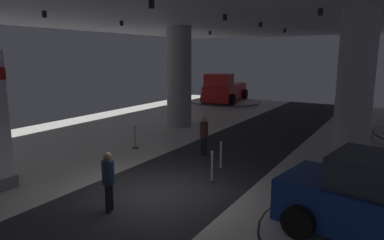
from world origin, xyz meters
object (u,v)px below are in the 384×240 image
(column_right, at_px, (354,93))
(pickup_truck_deep_left, at_px, (224,90))
(visitor_walking_near, at_px, (108,178))
(visitor_walking_far, at_px, (204,134))
(display_platform_deep_left, at_px, (225,102))
(column_left, at_px, (179,77))

(column_right, xyz_separation_m, pickup_truck_deep_left, (-10.87, 12.49, -1.58))
(column_right, relative_size, visitor_walking_near, 3.46)
(column_right, bearing_deg, visitor_walking_near, -126.70)
(visitor_walking_far, bearing_deg, display_platform_deep_left, 112.62)
(display_platform_deep_left, distance_m, visitor_walking_far, 14.86)
(visitor_walking_near, bearing_deg, pickup_truck_deep_left, 107.61)
(pickup_truck_deep_left, bearing_deg, column_right, -48.96)
(visitor_walking_far, bearing_deg, visitor_walking_near, -86.25)
(column_right, bearing_deg, visitor_walking_far, -170.30)
(column_left, xyz_separation_m, visitor_walking_far, (4.08, -4.41, -1.84))
(display_platform_deep_left, height_order, visitor_walking_near, visitor_walking_near)
(display_platform_deep_left, relative_size, visitor_walking_far, 3.57)
(display_platform_deep_left, distance_m, visitor_walking_near, 20.25)
(column_left, distance_m, pickup_truck_deep_left, 9.25)
(visitor_walking_far, bearing_deg, column_left, 132.81)
(column_left, distance_m, column_right, 9.94)
(column_left, height_order, column_right, same)
(display_platform_deep_left, xyz_separation_m, visitor_walking_far, (5.71, -13.70, 0.78))
(column_left, xyz_separation_m, column_right, (9.29, -3.51, 0.00))
(display_platform_deep_left, xyz_separation_m, pickup_truck_deep_left, (0.05, -0.32, 1.03))
(column_right, distance_m, pickup_truck_deep_left, 16.63)
(column_right, height_order, visitor_walking_near, column_right)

